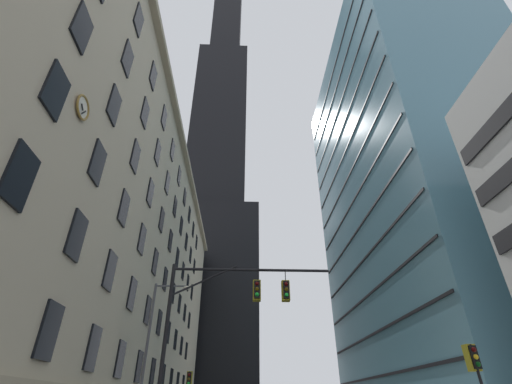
{
  "coord_description": "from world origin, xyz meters",
  "views": [
    {
      "loc": [
        -3.16,
        -12.5,
        1.35
      ],
      "look_at": [
        -1.66,
        24.83,
        24.09
      ],
      "focal_mm": 24.82,
      "sensor_mm": 36.0,
      "label": 1
    }
  ],
  "objects_px": {
    "traffic_light_far_left": "(189,382)",
    "street_lamppost": "(154,337)",
    "traffic_signal_mast": "(233,307)",
    "traffic_light_near_right": "(474,363)"
  },
  "relations": [
    {
      "from": "traffic_light_near_right",
      "to": "street_lamppost",
      "type": "height_order",
      "value": "street_lamppost"
    },
    {
      "from": "traffic_signal_mast",
      "to": "traffic_light_far_left",
      "type": "height_order",
      "value": "traffic_signal_mast"
    },
    {
      "from": "traffic_signal_mast",
      "to": "traffic_light_near_right",
      "type": "relative_size",
      "value": 2.39
    },
    {
      "from": "traffic_light_far_left",
      "to": "street_lamppost",
      "type": "bearing_deg",
      "value": -109.07
    },
    {
      "from": "traffic_signal_mast",
      "to": "street_lamppost",
      "type": "distance_m",
      "value": 7.86
    },
    {
      "from": "traffic_light_far_left",
      "to": "street_lamppost",
      "type": "distance_m",
      "value": 5.98
    },
    {
      "from": "traffic_signal_mast",
      "to": "traffic_light_near_right",
      "type": "distance_m",
      "value": 10.82
    },
    {
      "from": "traffic_signal_mast",
      "to": "street_lamppost",
      "type": "relative_size",
      "value": 1.0
    },
    {
      "from": "traffic_light_far_left",
      "to": "street_lamppost",
      "type": "xyz_separation_m",
      "value": [
        -1.82,
        -5.25,
        2.21
      ]
    },
    {
      "from": "traffic_signal_mast",
      "to": "traffic_light_near_right",
      "type": "bearing_deg",
      "value": -12.0
    }
  ]
}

